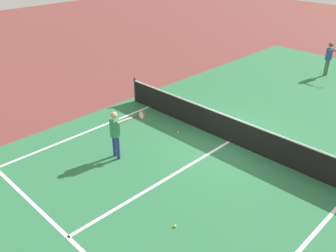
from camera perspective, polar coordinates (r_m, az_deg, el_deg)
The scene contains 10 objects.
ground_plane at distance 12.98m, azimuth 9.43°, elevation -2.40°, with size 60.00×60.00×0.00m, color brown.
court_surface_inbounds at distance 12.98m, azimuth 9.43°, elevation -2.40°, with size 10.62×24.40×0.00m, color #2D7247.
line_sideline_left at distance 12.69m, azimuth -23.21°, elevation -5.22°, with size 0.10×11.89×0.01m, color white.
line_service_near at distance 9.46m, azimuth -15.22°, elevation -16.24°, with size 8.22×0.10×0.01m, color white.
line_center_service at distance 10.89m, azimuth -0.69°, elevation -8.41°, with size 0.10×6.40×0.01m, color white.
net at distance 12.74m, azimuth 9.60°, elevation -0.48°, with size 10.01×0.09×1.07m.
player_near at distance 11.57m, azimuth -8.07°, elevation -0.56°, with size 0.59×1.17×1.61m.
player_far at distance 20.25m, azimuth 23.68°, elevation 9.98°, with size 1.21×0.58×1.70m.
tennis_ball_near_net at distance 13.35m, azimuth 1.54°, elevation -0.94°, with size 0.07×0.07×0.07m, color #CCE033.
tennis_ball_mid_court at distance 9.38m, azimuth 1.10°, elevation -15.21°, with size 0.07×0.07×0.07m, color #CCE033.
Camera 1 is at (6.30, -9.36, 6.41)m, focal length 39.46 mm.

